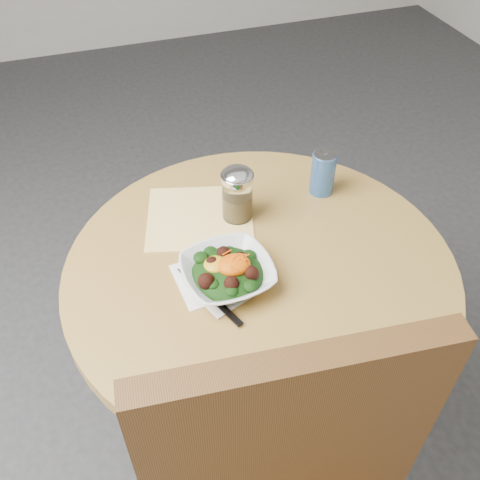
# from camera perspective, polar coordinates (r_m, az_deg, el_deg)

# --- Properties ---
(ground) EXTENTS (6.00, 6.00, 0.00)m
(ground) POSITION_cam_1_polar(r_m,az_deg,el_deg) (1.84, 1.56, -18.86)
(ground) COLOR #2D2D30
(ground) RESTS_ON ground
(table) EXTENTS (0.90, 0.90, 0.75)m
(table) POSITION_cam_1_polar(r_m,az_deg,el_deg) (1.37, 1.99, -8.25)
(table) COLOR black
(table) RESTS_ON ground
(cloth_napkin) EXTENTS (0.32, 0.30, 0.00)m
(cloth_napkin) POSITION_cam_1_polar(r_m,az_deg,el_deg) (1.34, -4.29, 2.45)
(cloth_napkin) COLOR #F6AE0C
(cloth_napkin) RESTS_ON table
(paper_napkins) EXTENTS (0.20, 0.19, 0.00)m
(paper_napkins) POSITION_cam_1_polar(r_m,az_deg,el_deg) (1.19, -2.53, -4.32)
(paper_napkins) COLOR white
(paper_napkins) RESTS_ON table
(salad_bowl) EXTENTS (0.21, 0.21, 0.07)m
(salad_bowl) POSITION_cam_1_polar(r_m,az_deg,el_deg) (1.17, -1.33, -3.49)
(salad_bowl) COLOR white
(salad_bowl) RESTS_ON table
(fork) EXTENTS (0.09, 0.20, 0.00)m
(fork) POSITION_cam_1_polar(r_m,az_deg,el_deg) (1.16, -3.47, -5.63)
(fork) COLOR black
(fork) RESTS_ON table
(spice_shaker) EXTENTS (0.08, 0.08, 0.14)m
(spice_shaker) POSITION_cam_1_polar(r_m,az_deg,el_deg) (1.30, -0.29, 4.89)
(spice_shaker) COLOR silver
(spice_shaker) RESTS_ON table
(beverage_can) EXTENTS (0.06, 0.06, 0.12)m
(beverage_can) POSITION_cam_1_polar(r_m,az_deg,el_deg) (1.40, 8.84, 7.10)
(beverage_can) COLOR navy
(beverage_can) RESTS_ON table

